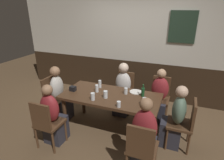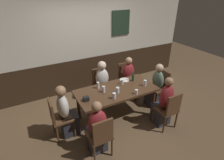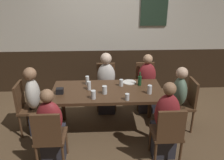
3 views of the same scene
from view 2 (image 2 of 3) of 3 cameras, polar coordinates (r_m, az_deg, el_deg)
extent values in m
plane|color=brown|center=(4.37, 1.29, -11.43)|extent=(12.00, 12.00, 0.00)
cube|color=#332316|center=(5.39, -7.31, 2.48)|extent=(6.40, 0.10, 0.95)
cube|color=beige|center=(4.98, -8.23, 16.12)|extent=(6.40, 0.10, 1.65)
cube|color=#233828|center=(5.35, 2.84, 17.74)|extent=(0.56, 0.03, 0.68)
cube|color=#472D1C|center=(3.95, 1.40, -3.38)|extent=(1.78, 0.85, 0.05)
cylinder|color=#472D1C|center=(3.65, -7.05, -13.89)|extent=(0.07, 0.07, 0.69)
cylinder|color=#472D1C|center=(4.32, 12.87, -7.02)|extent=(0.07, 0.07, 0.69)
cylinder|color=#472D1C|center=(4.17, -10.64, -8.17)|extent=(0.07, 0.07, 0.69)
cylinder|color=#472D1C|center=(4.76, 7.58, -2.93)|extent=(0.07, 0.07, 0.69)
cube|color=#513521|center=(4.68, -3.26, -2.08)|extent=(0.40, 0.40, 0.04)
cube|color=#513521|center=(4.72, -4.27, 1.35)|extent=(0.36, 0.04, 0.43)
cylinder|color=#513521|center=(4.73, -0.43, -4.87)|extent=(0.04, 0.04, 0.41)
cylinder|color=#513521|center=(4.61, -4.19, -5.93)|extent=(0.04, 0.04, 0.41)
cylinder|color=#513521|center=(4.99, -2.26, -3.01)|extent=(0.04, 0.04, 0.41)
cylinder|color=#513521|center=(4.88, -5.85, -3.96)|extent=(0.04, 0.04, 0.41)
cube|color=#513521|center=(3.77, -15.47, -11.57)|extent=(0.40, 0.40, 0.04)
cube|color=#513521|center=(3.61, -18.72, -9.37)|extent=(0.04, 0.36, 0.43)
cylinder|color=#513521|center=(4.07, -13.32, -12.03)|extent=(0.04, 0.04, 0.41)
cylinder|color=#513521|center=(3.81, -11.83, -15.01)|extent=(0.04, 0.04, 0.41)
cylinder|color=#513521|center=(4.03, -18.06, -13.25)|extent=(0.04, 0.04, 0.41)
cylinder|color=#513521|center=(3.77, -16.94, -16.36)|extent=(0.04, 0.04, 0.41)
cube|color=#513521|center=(4.75, 14.40, -2.57)|extent=(0.40, 0.40, 0.04)
cube|color=#513521|center=(4.75, 16.35, 0.42)|extent=(0.04, 0.36, 0.43)
cylinder|color=#513521|center=(4.66, 13.87, -6.41)|extent=(0.04, 0.04, 0.41)
cylinder|color=#513521|center=(4.87, 11.27, -4.48)|extent=(0.04, 0.04, 0.41)
cylinder|color=#513521|center=(4.87, 16.91, -5.24)|extent=(0.04, 0.04, 0.41)
cylinder|color=#513521|center=(5.07, 14.29, -3.45)|extent=(0.04, 0.04, 0.41)
cube|color=#513521|center=(4.03, 16.77, -8.95)|extent=(0.40, 0.40, 0.04)
cube|color=#513521|center=(3.80, 19.11, -7.45)|extent=(0.36, 0.04, 0.43)
cylinder|color=#513521|center=(4.16, 13.00, -11.00)|extent=(0.04, 0.04, 0.41)
cylinder|color=#513521|center=(4.35, 16.47, -9.49)|extent=(0.04, 0.04, 0.41)
cylinder|color=#513521|center=(3.98, 16.21, -13.57)|extent=(0.04, 0.04, 0.41)
cylinder|color=#513521|center=(4.18, 19.68, -11.84)|extent=(0.04, 0.04, 0.41)
cube|color=#513521|center=(3.31, -4.17, -17.09)|extent=(0.40, 0.40, 0.04)
cube|color=#513521|center=(3.03, -2.85, -16.09)|extent=(0.36, 0.04, 0.43)
cylinder|color=#513521|center=(3.54, -7.89, -18.77)|extent=(0.04, 0.04, 0.41)
cylinder|color=#513521|center=(3.63, -2.66, -17.06)|extent=(0.04, 0.04, 0.41)
cylinder|color=#513521|center=(3.33, -5.59, -22.62)|extent=(0.04, 0.04, 0.41)
cylinder|color=#513521|center=(3.42, 0.00, -20.63)|extent=(0.04, 0.04, 0.41)
cube|color=#513521|center=(5.02, 4.83, 0.03)|extent=(0.40, 0.40, 0.04)
cube|color=#513521|center=(5.05, 3.84, 3.23)|extent=(0.36, 0.04, 0.43)
cylinder|color=#513521|center=(5.09, 7.38, -2.57)|extent=(0.04, 0.04, 0.41)
cylinder|color=#513521|center=(4.92, 4.13, -3.54)|extent=(0.04, 0.04, 0.41)
cylinder|color=#513521|center=(5.33, 5.30, -0.96)|extent=(0.04, 0.04, 0.41)
cylinder|color=#513521|center=(5.17, 2.14, -1.82)|extent=(0.04, 0.04, 0.41)
cube|color=#2D2D38|center=(4.69, -2.51, -4.96)|extent=(0.32, 0.34, 0.45)
ellipsoid|color=silver|center=(4.52, -3.13, 0.65)|extent=(0.34, 0.22, 0.50)
sphere|color=beige|center=(4.38, -3.25, 4.66)|extent=(0.21, 0.21, 0.21)
cube|color=#2D2D38|center=(3.92, -13.21, -13.41)|extent=(0.34, 0.32, 0.45)
ellipsoid|color=beige|center=(3.62, -15.39, -8.07)|extent=(0.22, 0.34, 0.50)
sphere|color=#936B4C|center=(3.43, -16.10, -3.41)|extent=(0.20, 0.20, 0.20)
cube|color=#2D2D38|center=(4.77, 12.94, -5.09)|extent=(0.34, 0.32, 0.45)
ellipsoid|color=#56705B|center=(4.60, 14.40, 0.10)|extent=(0.22, 0.34, 0.48)
sphere|color=#DBB293|center=(4.46, 14.89, 3.80)|extent=(0.19, 0.19, 0.19)
cube|color=#2D2D38|center=(4.22, 15.17, -10.30)|extent=(0.32, 0.34, 0.45)
ellipsoid|color=maroon|center=(3.88, 16.96, -5.11)|extent=(0.34, 0.22, 0.56)
sphere|color=#936B4C|center=(3.71, 17.71, -0.47)|extent=(0.17, 0.17, 0.17)
cube|color=#2D2D38|center=(3.54, -4.97, -18.11)|extent=(0.32, 0.34, 0.45)
ellipsoid|color=maroon|center=(3.15, -4.65, -13.22)|extent=(0.34, 0.22, 0.49)
sphere|color=#936B4C|center=(2.95, -4.89, -8.46)|extent=(0.18, 0.18, 0.18)
cube|color=#2D2D38|center=(5.02, 5.54, -2.65)|extent=(0.32, 0.34, 0.45)
ellipsoid|color=maroon|center=(4.87, 5.21, 2.61)|extent=(0.34, 0.22, 0.49)
sphere|color=tan|center=(4.74, 5.38, 6.17)|extent=(0.18, 0.18, 0.18)
cylinder|color=silver|center=(3.96, -4.46, -1.69)|extent=(0.06, 0.06, 0.15)
cylinder|color=#B26623|center=(3.99, -4.44, -2.24)|extent=(0.05, 0.05, 0.06)
cylinder|color=silver|center=(4.12, 10.41, -0.95)|extent=(0.07, 0.07, 0.14)
cylinder|color=silver|center=(4.14, 10.36, -1.48)|extent=(0.06, 0.06, 0.05)
cylinder|color=silver|center=(3.79, 1.79, -3.26)|extent=(0.08, 0.08, 0.13)
cylinder|color=#B26623|center=(3.80, 1.79, -3.50)|extent=(0.07, 0.07, 0.09)
cylinder|color=silver|center=(3.60, 0.69, -5.05)|extent=(0.07, 0.07, 0.13)
cylinder|color=#B26623|center=(3.63, 0.68, -5.56)|extent=(0.06, 0.06, 0.05)
cylinder|color=silver|center=(3.80, 7.77, -3.75)|extent=(0.06, 0.06, 0.10)
cylinder|color=#B26623|center=(3.81, 7.74, -4.04)|extent=(0.06, 0.06, 0.06)
cylinder|color=silver|center=(4.13, 3.24, -0.60)|extent=(0.06, 0.06, 0.12)
cylinder|color=gold|center=(4.14, 3.23, -0.80)|extent=(0.06, 0.06, 0.08)
cylinder|color=silver|center=(3.81, -2.66, -2.98)|extent=(0.06, 0.06, 0.14)
cylinder|color=#B26623|center=(3.82, -2.66, -3.15)|extent=(0.06, 0.06, 0.12)
cylinder|color=#194723|center=(4.29, 6.67, 0.71)|extent=(0.06, 0.06, 0.16)
cylinder|color=#194723|center=(4.24, 6.75, 2.10)|extent=(0.03, 0.03, 0.07)
cylinder|color=white|center=(4.33, 4.00, 0.02)|extent=(0.23, 0.23, 0.01)
cube|color=black|center=(3.59, -8.25, -5.93)|extent=(0.11, 0.09, 0.09)
camera|label=1|loc=(2.88, 58.19, 4.22)|focal=29.92mm
camera|label=3|loc=(1.72, 72.96, -6.92)|focal=37.48mm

